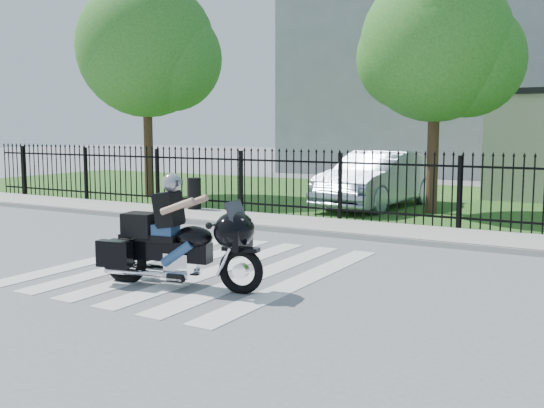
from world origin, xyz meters
The scene contains 12 objects.
ground centered at (0.00, 0.00, 0.00)m, with size 120.00×120.00×0.00m, color slate.
crosswalk centered at (0.00, 0.00, 0.01)m, with size 5.00×5.50×0.01m, color silver, non-canonical shape.
sidewalk centered at (0.00, 5.00, 0.06)m, with size 40.00×2.00×0.12m, color #ADAAA3.
curb centered at (0.00, 4.00, 0.06)m, with size 40.00×0.12×0.12m, color #ADAAA3.
grass_strip centered at (0.00, 12.00, 0.01)m, with size 40.00×12.00×0.02m, color #27511B.
iron_fence centered at (0.00, 6.00, 0.90)m, with size 26.00×0.04×1.80m.
tree_left centered at (-8.50, 8.50, 5.17)m, with size 4.80×4.80×7.58m.
tree_mid centered at (1.50, 9.00, 4.67)m, with size 4.20×4.20×6.78m.
building_tall centered at (-3.00, 26.00, 6.00)m, with size 15.00×10.00×12.00m, color #95989D.
motorcycle_rider centered at (0.51, -1.27, 0.73)m, with size 2.69×1.16×1.79m.
parked_car centered at (-0.29, 9.42, 0.87)m, with size 1.81×5.19×1.71m, color #96A6BD.
litter_bin centered at (-4.40, 5.70, 0.57)m, with size 0.40×0.40×0.89m, color black.
Camera 1 is at (6.57, -8.80, 2.44)m, focal length 42.00 mm.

